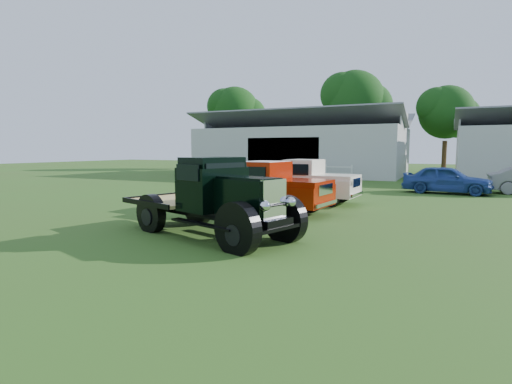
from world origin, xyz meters
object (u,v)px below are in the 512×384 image
at_px(red_pickup, 262,186).
at_px(misc_car_blue, 447,180).
at_px(vintage_flatbed, 210,197).
at_px(white_pickup, 302,181).

relative_size(red_pickup, misc_car_blue, 1.21).
bearing_deg(vintage_flatbed, misc_car_blue, 85.26).
relative_size(vintage_flatbed, red_pickup, 1.02).
height_order(white_pickup, misc_car_blue, white_pickup).
distance_m(vintage_flatbed, white_pickup, 7.58).
bearing_deg(vintage_flatbed, red_pickup, 113.43).
bearing_deg(white_pickup, red_pickup, -94.83).
bearing_deg(red_pickup, misc_car_blue, 64.20).
height_order(red_pickup, white_pickup, red_pickup).
bearing_deg(misc_car_blue, white_pickup, 144.91).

